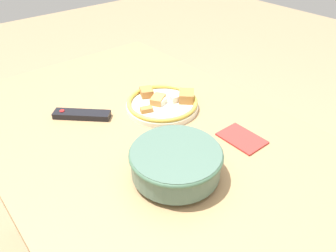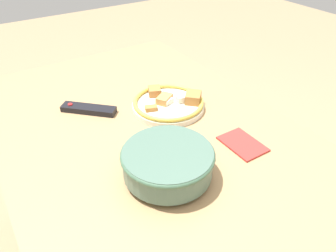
% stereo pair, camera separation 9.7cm
% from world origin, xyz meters
% --- Properties ---
extents(dining_table, '(1.51, 0.87, 0.72)m').
position_xyz_m(dining_table, '(0.00, 0.00, 0.64)').
color(dining_table, tan).
rests_on(dining_table, ground_plane).
extents(noodle_bowl, '(0.24, 0.24, 0.08)m').
position_xyz_m(noodle_bowl, '(-0.10, 0.06, 0.77)').
color(noodle_bowl, '#4C6B5B').
rests_on(noodle_bowl, dining_table).
extents(food_plate, '(0.25, 0.25, 0.05)m').
position_xyz_m(food_plate, '(0.18, -0.13, 0.74)').
color(food_plate, silver).
rests_on(food_plate, dining_table).
extents(tv_remote, '(0.16, 0.16, 0.02)m').
position_xyz_m(tv_remote, '(0.31, 0.11, 0.73)').
color(tv_remote, black).
rests_on(tv_remote, dining_table).
extents(folded_napkin, '(0.13, 0.09, 0.01)m').
position_xyz_m(folded_napkin, '(-0.11, -0.20, 0.72)').
color(folded_napkin, '#B2332D').
rests_on(folded_napkin, dining_table).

